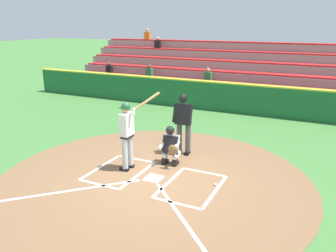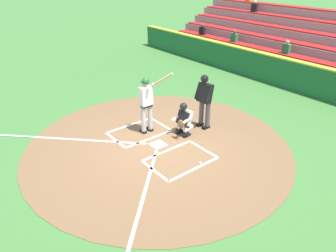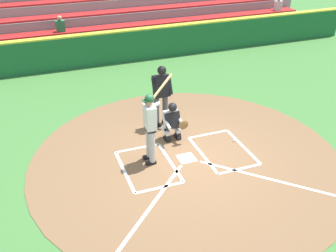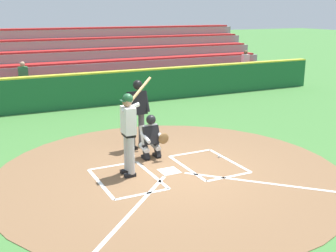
{
  "view_description": "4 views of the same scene",
  "coord_description": "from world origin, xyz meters",
  "px_view_note": "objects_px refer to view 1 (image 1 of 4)",
  "views": [
    {
      "loc": [
        -3.79,
        7.0,
        3.84
      ],
      "look_at": [
        -0.01,
        -0.83,
        1.19
      ],
      "focal_mm": 36.47,
      "sensor_mm": 36.0,
      "label": 1
    },
    {
      "loc": [
        -6.7,
        4.9,
        4.96
      ],
      "look_at": [
        -0.54,
        0.04,
        0.89
      ],
      "focal_mm": 33.52,
      "sensor_mm": 36.0,
      "label": 2
    },
    {
      "loc": [
        3.42,
        7.77,
        5.78
      ],
      "look_at": [
        0.58,
        0.19,
        1.19
      ],
      "focal_mm": 42.43,
      "sensor_mm": 36.0,
      "label": 3
    },
    {
      "loc": [
        4.05,
        8.17,
        3.6
      ],
      "look_at": [
        -0.27,
        -0.62,
        0.91
      ],
      "focal_mm": 45.16,
      "sensor_mm": 36.0,
      "label": 4
    }
  ],
  "objects_px": {
    "batter": "(127,131)",
    "baseball": "(215,185)",
    "catcher": "(171,145)",
    "plate_umpire": "(183,120)"
  },
  "relations": [
    {
      "from": "batter",
      "to": "baseball",
      "type": "xyz_separation_m",
      "value": [
        -2.44,
        -0.07,
        -1.06
      ]
    },
    {
      "from": "catcher",
      "to": "batter",
      "type": "bearing_deg",
      "value": 41.77
    },
    {
      "from": "baseball",
      "to": "batter",
      "type": "bearing_deg",
      "value": 1.72
    },
    {
      "from": "catcher",
      "to": "baseball",
      "type": "xyz_separation_m",
      "value": [
        -1.55,
        0.72,
        -0.55
      ]
    },
    {
      "from": "batter",
      "to": "plate_umpire",
      "type": "distance_m",
      "value": 1.9
    },
    {
      "from": "catcher",
      "to": "plate_umpire",
      "type": "xyz_separation_m",
      "value": [
        0.01,
        -0.89,
        0.49
      ]
    },
    {
      "from": "catcher",
      "to": "baseball",
      "type": "height_order",
      "value": "catcher"
    },
    {
      "from": "batter",
      "to": "plate_umpire",
      "type": "height_order",
      "value": "batter"
    },
    {
      "from": "batter",
      "to": "baseball",
      "type": "height_order",
      "value": "batter"
    },
    {
      "from": "catcher",
      "to": "plate_umpire",
      "type": "distance_m",
      "value": 1.01
    }
  ]
}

